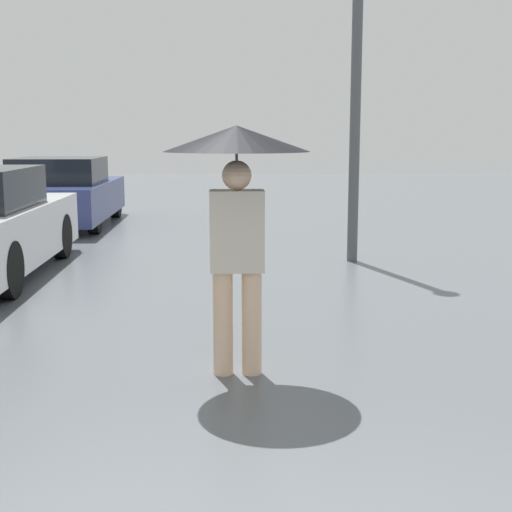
{
  "coord_description": "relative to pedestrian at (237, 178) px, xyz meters",
  "views": [
    {
      "loc": [
        -0.25,
        -1.51,
        1.74
      ],
      "look_at": [
        -0.01,
        3.51,
        0.88
      ],
      "focal_mm": 50.0,
      "sensor_mm": 36.0,
      "label": 1
    }
  ],
  "objects": [
    {
      "name": "street_lamp",
      "position": [
        1.68,
        4.64,
        1.18
      ],
      "size": [
        0.28,
        0.28,
        4.55
      ],
      "color": "#515456",
      "rests_on": "ground_plane"
    },
    {
      "name": "pedestrian",
      "position": [
        0.0,
        0.0,
        0.0
      ],
      "size": [
        1.03,
        1.03,
        1.8
      ],
      "color": "beige",
      "rests_on": "ground_plane"
    },
    {
      "name": "parked_car_farthest",
      "position": [
        -3.18,
        8.77,
        -0.83
      ],
      "size": [
        1.8,
        4.02,
        1.3
      ],
      "color": "navy",
      "rests_on": "ground_plane"
    }
  ]
}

